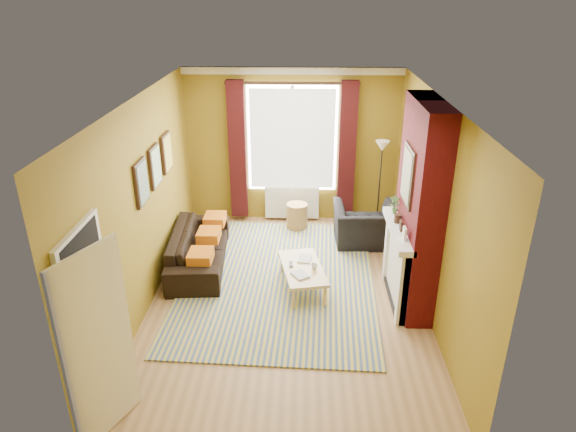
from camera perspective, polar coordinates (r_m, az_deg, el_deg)
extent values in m
plane|color=olive|center=(7.41, -0.06, -8.95)|extent=(5.50, 5.50, 0.00)
cube|color=olive|center=(9.33, 0.48, 7.70)|extent=(3.80, 0.02, 2.80)
cube|color=olive|center=(4.35, -1.25, -13.28)|extent=(3.80, 0.02, 2.80)
cube|color=olive|center=(6.95, 15.79, 0.84)|extent=(0.02, 5.50, 2.80)
cube|color=olive|center=(7.06, -15.67, 1.22)|extent=(0.02, 5.50, 2.80)
cube|color=silver|center=(6.33, -0.07, 12.81)|extent=(3.80, 5.50, 0.01)
cube|color=#470A0D|center=(6.91, 14.38, 0.86)|extent=(0.35, 1.40, 2.80)
cube|color=silver|center=(7.24, 12.18, -5.30)|extent=(0.12, 1.30, 1.10)
cube|color=silver|center=(6.99, 12.16, -1.52)|extent=(0.22, 1.40, 0.08)
cube|color=silver|center=(6.76, 12.80, -7.94)|extent=(0.16, 0.14, 1.04)
cube|color=silver|center=(7.75, 11.32, -3.39)|extent=(0.16, 0.14, 1.04)
cube|color=black|center=(7.29, 12.35, -5.99)|extent=(0.06, 0.80, 0.90)
cube|color=black|center=(7.51, 11.91, -8.76)|extent=(0.20, 1.00, 0.06)
cube|color=silver|center=(6.63, 12.82, -1.89)|extent=(0.03, 0.12, 0.16)
cube|color=black|center=(6.86, 12.45, -1.05)|extent=(0.03, 0.10, 0.14)
cylinder|color=black|center=(7.08, 12.11, -0.26)|extent=(0.10, 0.10, 0.12)
cube|color=black|center=(6.71, 13.19, 4.42)|extent=(0.03, 0.60, 0.75)
cube|color=#A98C39|center=(6.71, 13.02, 4.42)|extent=(0.01, 0.52, 0.66)
cube|color=silver|center=(9.01, 0.50, 15.83)|extent=(3.80, 0.08, 0.12)
cube|color=white|center=(9.26, 0.48, 8.54)|extent=(1.60, 0.04, 1.90)
cube|color=silver|center=(9.23, 0.47, 8.47)|extent=(1.50, 0.02, 1.80)
cube|color=silver|center=(9.24, 0.47, 8.51)|extent=(0.06, 0.04, 1.90)
cube|color=#380C0E|center=(9.31, -5.63, 7.22)|extent=(0.30, 0.16, 2.50)
cube|color=#380C0E|center=(9.26, 6.58, 7.09)|extent=(0.30, 0.16, 2.50)
cylinder|color=black|center=(8.96, 0.49, 14.56)|extent=(2.30, 0.05, 0.05)
cube|color=silver|center=(9.59, 0.44, 1.51)|extent=(1.00, 0.10, 0.60)
cube|color=silver|center=(9.56, -2.27, 1.40)|extent=(0.04, 0.03, 0.56)
cube|color=silver|center=(9.55, -1.61, 1.39)|extent=(0.04, 0.03, 0.56)
cube|color=silver|center=(9.54, -0.95, 1.39)|extent=(0.04, 0.03, 0.56)
cube|color=silver|center=(9.54, -0.29, 1.38)|extent=(0.04, 0.03, 0.56)
cube|color=silver|center=(9.54, 0.37, 1.37)|extent=(0.04, 0.03, 0.56)
cube|color=silver|center=(9.54, 1.03, 1.36)|extent=(0.04, 0.03, 0.56)
cube|color=silver|center=(9.53, 1.70, 1.35)|extent=(0.04, 0.03, 0.56)
cube|color=silver|center=(9.54, 2.36, 1.35)|extent=(0.04, 0.03, 0.56)
cube|color=silver|center=(9.54, 3.02, 1.34)|extent=(0.04, 0.03, 0.56)
cube|color=black|center=(6.84, -15.99, 3.59)|extent=(0.04, 0.44, 0.58)
cube|color=#9CC92F|center=(6.83, -15.79, 3.59)|extent=(0.01, 0.38, 0.52)
cube|color=black|center=(7.42, -14.57, 5.36)|extent=(0.04, 0.44, 0.58)
cube|color=#37A55D|center=(7.42, -14.39, 5.37)|extent=(0.01, 0.38, 0.52)
cube|color=black|center=(8.02, -13.36, 6.87)|extent=(0.04, 0.44, 0.58)
cube|color=orange|center=(8.01, -13.19, 6.88)|extent=(0.01, 0.38, 0.52)
cube|color=silver|center=(5.55, -20.92, -10.95)|extent=(0.05, 0.94, 2.06)
cube|color=black|center=(5.54, -20.72, -10.97)|extent=(0.02, 0.80, 1.98)
cube|color=silver|center=(5.21, -20.32, -13.36)|extent=(0.37, 0.74, 1.98)
imported|color=#3E7031|center=(7.33, 11.78, 1.24)|extent=(0.14, 0.10, 0.27)
cube|color=#A9550E|center=(7.55, -9.69, -4.45)|extent=(0.34, 0.40, 0.16)
cube|color=#A9550E|center=(8.16, -8.79, -2.11)|extent=(0.34, 0.40, 0.16)
cube|color=#A9550E|center=(8.70, -8.12, -0.36)|extent=(0.34, 0.40, 0.16)
cube|color=#2F4982|center=(7.80, -1.06, -6.99)|extent=(3.00, 4.04, 0.02)
imported|color=black|center=(8.18, -9.87, -3.49)|extent=(0.94, 2.08, 0.59)
imported|color=black|center=(8.79, 8.61, -1.04)|extent=(1.08, 0.95, 0.68)
cube|color=tan|center=(7.41, 1.63, -5.82)|extent=(0.76, 1.19, 0.05)
cylinder|color=tan|center=(7.06, 0.62, -9.24)|extent=(0.05, 0.05, 0.32)
cylinder|color=tan|center=(7.14, 4.14, -8.89)|extent=(0.05, 0.05, 0.32)
cylinder|color=tan|center=(7.89, -0.66, -5.34)|extent=(0.05, 0.05, 0.32)
cylinder|color=tan|center=(7.96, 2.48, -5.07)|extent=(0.05, 0.05, 0.32)
cylinder|color=#9C7743|center=(9.30, 1.00, -0.02)|extent=(0.45, 0.45, 0.47)
cylinder|color=black|center=(9.51, 9.76, -1.27)|extent=(0.26, 0.26, 0.03)
cylinder|color=black|center=(9.21, 10.10, 3.07)|extent=(0.03, 0.03, 1.51)
cone|color=beige|center=(8.97, 10.45, 7.65)|extent=(0.26, 0.26, 0.18)
imported|color=#999999|center=(7.14, 0.73, -6.75)|extent=(0.29, 0.31, 0.02)
imported|color=#999999|center=(7.60, 1.16, -4.70)|extent=(0.23, 0.29, 0.02)
imported|color=#999999|center=(7.33, 2.93, -5.63)|extent=(0.09, 0.09, 0.08)
cube|color=#262629|center=(7.44, 0.34, -5.38)|extent=(0.06, 0.16, 0.02)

